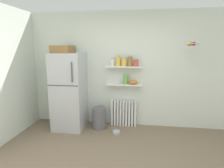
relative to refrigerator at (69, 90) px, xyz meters
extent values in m
plane|color=#7A6651|center=(1.23, -1.15, -0.88)|extent=(7.04, 7.04, 0.00)
cube|color=silver|center=(1.23, 0.40, 0.42)|extent=(7.04, 0.10, 2.60)
cube|color=#B7BABF|center=(0.00, 0.00, -0.04)|extent=(0.66, 0.70, 1.69)
cube|color=#262628|center=(0.00, -0.35, 0.17)|extent=(0.65, 0.01, 0.01)
cylinder|color=#4C4C51|center=(0.21, -0.37, 0.45)|extent=(0.02, 0.02, 0.40)
cube|color=olive|center=(-0.10, 0.00, 0.89)|extent=(0.40, 0.49, 0.16)
cube|color=white|center=(0.93, 0.27, -0.58)|extent=(0.05, 0.12, 0.61)
cube|color=white|center=(1.00, 0.27, -0.58)|extent=(0.05, 0.12, 0.61)
cube|color=white|center=(1.07, 0.27, -0.58)|extent=(0.05, 0.12, 0.61)
cube|color=white|center=(1.13, 0.27, -0.58)|extent=(0.05, 0.12, 0.61)
cube|color=white|center=(1.20, 0.27, -0.58)|extent=(0.05, 0.12, 0.61)
cube|color=white|center=(1.27, 0.27, -0.58)|extent=(0.05, 0.12, 0.61)
cube|color=white|center=(1.34, 0.27, -0.58)|extent=(0.05, 0.12, 0.61)
cube|color=white|center=(1.40, 0.27, -0.58)|extent=(0.05, 0.12, 0.61)
cube|color=white|center=(1.47, 0.27, -0.58)|extent=(0.05, 0.12, 0.61)
cube|color=white|center=(1.20, 0.24, 0.11)|extent=(0.79, 0.22, 0.02)
cube|color=white|center=(1.20, 0.24, 0.51)|extent=(0.79, 0.22, 0.02)
cylinder|color=silver|center=(0.94, 0.24, 0.60)|extent=(0.09, 0.09, 0.16)
cylinder|color=gray|center=(0.94, 0.24, 0.69)|extent=(0.08, 0.08, 0.02)
cylinder|color=yellow|center=(1.07, 0.24, 0.63)|extent=(0.09, 0.09, 0.21)
cylinder|color=gray|center=(1.07, 0.24, 0.74)|extent=(0.08, 0.08, 0.02)
cylinder|color=yellow|center=(1.20, 0.24, 0.60)|extent=(0.11, 0.11, 0.17)
cylinder|color=gray|center=(1.20, 0.24, 0.70)|extent=(0.10, 0.10, 0.02)
cylinder|color=olive|center=(1.33, 0.24, 0.62)|extent=(0.09, 0.09, 0.21)
cylinder|color=gray|center=(1.33, 0.24, 0.74)|extent=(0.08, 0.08, 0.02)
cylinder|color=#C64C38|center=(1.46, 0.24, 0.59)|extent=(0.10, 0.10, 0.15)
cylinder|color=gray|center=(1.46, 0.24, 0.68)|extent=(0.09, 0.09, 0.02)
cylinder|color=#66A84C|center=(1.24, 0.24, 0.22)|extent=(0.11, 0.11, 0.20)
ellipsoid|color=orange|center=(1.41, 0.24, 0.16)|extent=(0.19, 0.19, 0.09)
cylinder|color=slate|center=(0.67, 0.04, -0.64)|extent=(0.31, 0.31, 0.49)
cylinder|color=#B7B7BC|center=(1.09, -0.18, -0.86)|extent=(0.17, 0.17, 0.05)
torus|color=#B2B2B7|center=(2.53, -0.02, 1.00)|extent=(0.32, 0.32, 0.01)
cylinder|color=#A8A8AD|center=(2.53, -0.02, 0.96)|extent=(0.26, 0.26, 0.01)
sphere|color=#7FAD38|center=(2.56, -0.03, 1.00)|extent=(0.07, 0.07, 0.07)
sphere|color=#7FAD38|center=(2.51, 0.06, 1.00)|extent=(0.08, 0.08, 0.08)
sphere|color=gold|center=(2.46, -0.04, 1.00)|extent=(0.08, 0.08, 0.08)
sphere|color=red|center=(2.55, -0.08, 1.00)|extent=(0.07, 0.07, 0.07)
ellipsoid|color=yellow|center=(2.57, -0.05, 0.99)|extent=(0.08, 0.18, 0.06)
camera|label=1|loc=(1.52, -3.84, 0.93)|focal=29.70mm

